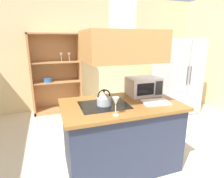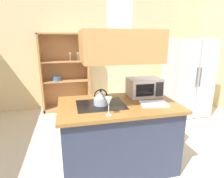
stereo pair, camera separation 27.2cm
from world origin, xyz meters
name	(u,v)px [view 1 (the left image)]	position (x,y,z in m)	size (l,w,h in m)	color
wall_back	(87,53)	(0.00, 3.00, 1.35)	(6.00, 0.12, 2.70)	beige
kitchen_island	(121,134)	(-0.13, 0.39, 0.45)	(1.52, 0.93, 0.90)	#2C344C
range_hood	(122,36)	(-0.13, 0.39, 1.74)	(0.90, 0.70, 1.26)	#B98146
refrigerator	(177,76)	(1.86, 1.84, 0.86)	(0.90, 0.77, 1.71)	#BAB7C3
dish_cabinet	(57,78)	(-0.80, 2.78, 0.81)	(1.11, 0.40, 1.83)	#B67F4D
kettle	(104,99)	(-0.36, 0.39, 0.99)	(0.18, 0.18, 0.20)	#ADBCC8
cutting_board	(156,102)	(0.30, 0.25, 0.91)	(0.34, 0.24, 0.02)	white
microwave	(143,86)	(0.32, 0.64, 1.03)	(0.46, 0.35, 0.26)	silver
wine_glass_on_counter	(116,102)	(-0.33, 0.04, 1.05)	(0.08, 0.08, 0.21)	silver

